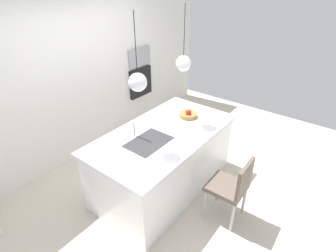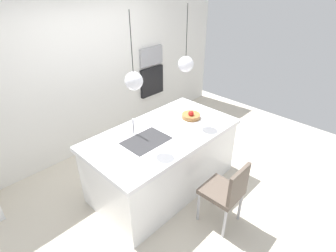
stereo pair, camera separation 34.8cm
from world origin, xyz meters
The scene contains 11 objects.
floor centered at (0.00, 0.00, 0.00)m, with size 6.60×6.60×0.00m, color beige.
back_wall centered at (0.00, 1.65, 1.30)m, with size 6.00×0.10×2.60m, color silver.
kitchen_island centered at (0.00, 0.00, 0.45)m, with size 2.04×1.11×0.90m.
sink_basin centered at (-0.29, 0.00, 0.89)m, with size 0.56×0.40×0.02m, color #2D2D30.
faucet centered at (-0.29, 0.21, 1.04)m, with size 0.02×0.17×0.22m.
fruit_bowl centered at (0.56, -0.01, 0.93)m, with size 0.27×0.27×0.13m.
microwave centered at (1.26, 1.58, 1.36)m, with size 0.54×0.08×0.34m, color #9E9EA3.
oven centered at (1.26, 1.58, 0.86)m, with size 0.56×0.08×0.56m, color black.
chair_near centered at (0.03, -1.02, 0.51)m, with size 0.42×0.44×0.90m.
pendant_light_left centered at (-0.42, 0.00, 1.72)m, with size 0.20×0.20×0.80m.
pendant_light_right centered at (0.42, 0.00, 1.72)m, with size 0.20×0.20×0.80m.
Camera 2 is at (-2.08, -2.11, 2.70)m, focal length 28.27 mm.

